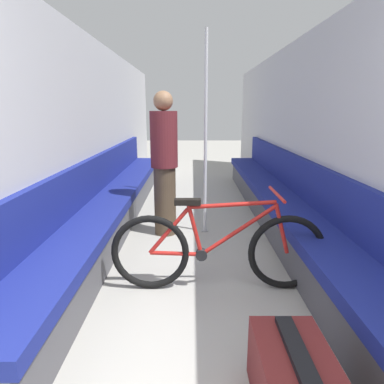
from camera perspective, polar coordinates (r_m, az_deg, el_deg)
The scene contains 7 objects.
wall_left at distance 4.28m, azimuth -17.05°, elevation 9.29°, with size 0.10×9.86×2.24m, color #B2B2B7.
wall_right at distance 4.31m, azimuth 18.29°, elevation 9.23°, with size 0.10×9.86×2.24m, color #B2B2B7.
bench_seat_row_left at distance 4.31m, azimuth -13.08°, elevation -1.81°, with size 0.49×5.78×0.86m.
bench_seat_row_right at distance 4.33m, azimuth 14.32°, elevation -1.80°, with size 0.49×5.78×0.86m.
bicycle at distance 2.73m, azimuth 4.32°, elevation -9.60°, with size 1.69×0.46×0.79m.
grab_pole_near at distance 3.84m, azimuth 2.21°, elevation 8.86°, with size 0.08×0.08×2.22m.
passenger_standing at distance 3.81m, azimuth -4.70°, elevation 4.82°, with size 0.30×0.30×1.60m.
Camera 1 is at (-0.05, -0.76, 1.41)m, focal length 32.00 mm.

